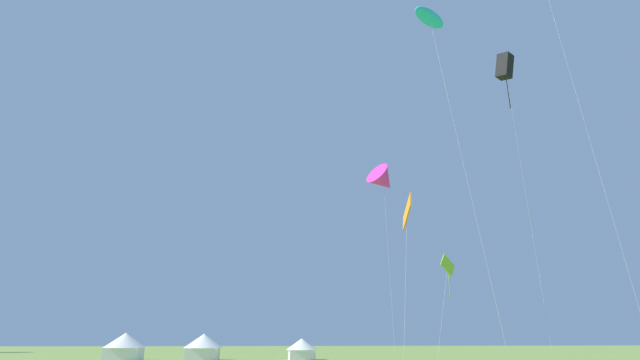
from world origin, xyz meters
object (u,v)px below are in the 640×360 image
object	(u,v)px
kite_lime_diamond	(448,267)
kite_black_box	(505,67)
kite_magenta_delta	(383,181)
festival_tent_right	(125,345)
festival_tent_left	(302,348)
festival_tent_center	(203,345)
kite_orange_diamond	(407,212)
kite_cyan_parafoil	(429,18)

from	to	relation	value
kite_lime_diamond	kite_black_box	bearing A→B (deg)	9.09
kite_magenta_delta	kite_lime_diamond	world-z (taller)	kite_magenta_delta
festival_tent_right	festival_tent_left	size ratio (longest dim) A/B	1.25
festival_tent_center	kite_orange_diamond	bearing A→B (deg)	-62.93
kite_cyan_parafoil	festival_tent_left	world-z (taller)	kite_cyan_parafoil
kite_cyan_parafoil	kite_black_box	size ratio (longest dim) A/B	0.78
kite_lime_diamond	festival_tent_center	xyz separation A→B (m)	(-22.98, 15.98, -6.96)
kite_black_box	kite_orange_diamond	size ratio (longest dim) A/B	2.89
kite_magenta_delta	kite_lime_diamond	distance (m)	9.88
kite_magenta_delta	kite_orange_diamond	bearing A→B (deg)	-99.05
festival_tent_center	festival_tent_left	size ratio (longest dim) A/B	1.21
kite_cyan_parafoil	festival_tent_center	bearing A→B (deg)	120.75
kite_magenta_delta	festival_tent_right	distance (m)	33.98
kite_orange_diamond	festival_tent_center	world-z (taller)	kite_orange_diamond
kite_lime_diamond	festival_tent_right	xyz separation A→B (m)	(-31.49, 15.98, -6.91)
kite_orange_diamond	kite_lime_diamond	xyz separation A→B (m)	(7.98, 13.38, -1.47)
kite_orange_diamond	festival_tent_right	world-z (taller)	kite_orange_diamond
kite_cyan_parafoil	festival_tent_left	size ratio (longest dim) A/B	7.07
kite_black_box	festival_tent_right	distance (m)	52.51
kite_black_box	kite_lime_diamond	world-z (taller)	kite_black_box
festival_tent_right	festival_tent_center	xyz separation A→B (m)	(8.51, 0.00, -0.05)
festival_tent_left	festival_tent_center	bearing A→B (deg)	180.00
festival_tent_right	festival_tent_left	xyz separation A→B (m)	(19.63, -0.00, -0.33)
kite_black_box	festival_tent_center	xyz separation A→B (m)	(-32.28, 14.49, -29.77)
kite_magenta_delta	festival_tent_left	bearing A→B (deg)	108.92
kite_black_box	festival_tent_right	xyz separation A→B (m)	(-40.79, 14.49, -29.72)
kite_orange_diamond	festival_tent_center	bearing A→B (deg)	117.07
kite_orange_diamond	festival_tent_right	size ratio (longest dim) A/B	2.51
kite_lime_diamond	festival_tent_left	distance (m)	21.17
kite_cyan_parafoil	festival_tent_left	distance (m)	38.45
kite_magenta_delta	festival_tent_right	world-z (taller)	kite_magenta_delta
kite_cyan_parafoil	kite_lime_diamond	size ratio (longest dim) A/B	2.62
kite_orange_diamond	festival_tent_left	distance (m)	30.87
kite_black_box	festival_tent_center	distance (m)	46.24
kite_black_box	festival_tent_left	distance (m)	39.50
kite_black_box	kite_cyan_parafoil	bearing A→B (deg)	-134.36
kite_magenta_delta	kite_orange_diamond	world-z (taller)	kite_magenta_delta
festival_tent_left	festival_tent_right	bearing A→B (deg)	180.00
kite_lime_diamond	festival_tent_right	size ratio (longest dim) A/B	2.16
kite_cyan_parafoil	kite_black_box	world-z (taller)	kite_black_box
kite_orange_diamond	festival_tent_center	distance (m)	34.03
kite_lime_diamond	festival_tent_left	bearing A→B (deg)	126.58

